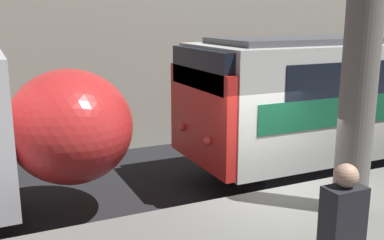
# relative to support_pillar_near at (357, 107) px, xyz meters

# --- Properties ---
(ground_plane) EXTENTS (120.00, 120.00, 0.00)m
(ground_plane) POSITION_rel_support_pillar_near_xyz_m (-0.37, 1.24, -2.67)
(ground_plane) COLOR black
(station_rear_barrier) EXTENTS (50.00, 0.15, 5.46)m
(station_rear_barrier) POSITION_rel_support_pillar_near_xyz_m (-0.37, 7.99, 0.07)
(station_rear_barrier) COLOR #B2AD9E
(station_rear_barrier) RESTS_ON ground
(support_pillar_near) EXTENTS (0.53, 0.53, 3.27)m
(support_pillar_near) POSITION_rel_support_pillar_near_xyz_m (0.00, 0.00, 0.00)
(support_pillar_near) COLOR slate
(support_pillar_near) RESTS_ON platform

